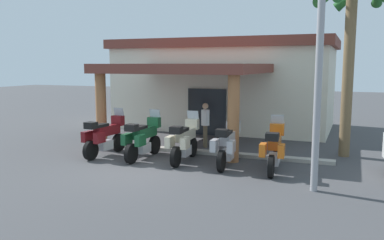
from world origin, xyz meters
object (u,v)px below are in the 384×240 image
at_px(motel_building, 225,83).
at_px(motorcycle_orange, 274,148).
at_px(motorcycle_silver, 227,144).
at_px(palm_tree_near_portico, 350,27).
at_px(motorcycle_maroon, 105,136).
at_px(motorcycle_cream, 184,141).
at_px(pedestrian, 205,122).
at_px(motorcycle_green, 143,138).

bearing_deg(motel_building, motorcycle_orange, -62.48).
xyz_separation_m(motorcycle_silver, palm_tree_near_portico, (3.43, 2.80, 3.74)).
distance_m(motel_building, motorcycle_maroon, 8.28).
relative_size(motorcycle_cream, palm_tree_near_portico, 0.35).
distance_m(motel_building, pedestrian, 5.41).
height_order(motorcycle_cream, palm_tree_near_portico, palm_tree_near_portico).
xyz_separation_m(motorcycle_maroon, palm_tree_near_portico, (7.85, 2.91, 3.74)).
distance_m(motorcycle_maroon, pedestrian, 3.88).
distance_m(motorcycle_cream, motorcycle_silver, 1.47).
xyz_separation_m(motorcycle_maroon, motorcycle_silver, (4.42, 0.11, 0.00)).
relative_size(motorcycle_green, motorcycle_cream, 1.00).
xyz_separation_m(motel_building, motorcycle_maroon, (-2.09, -7.86, -1.54)).
height_order(motel_building, palm_tree_near_portico, palm_tree_near_portico).
xyz_separation_m(motel_building, motorcycle_orange, (3.81, -7.85, -1.54)).
bearing_deg(palm_tree_near_portico, pedestrian, -177.04).
bearing_deg(motorcycle_maroon, pedestrian, -41.25).
relative_size(motel_building, motorcycle_silver, 4.94).
xyz_separation_m(motorcycle_cream, motorcycle_orange, (2.95, -0.13, 0.00)).
height_order(motorcycle_orange, palm_tree_near_portico, palm_tree_near_portico).
bearing_deg(motorcycle_cream, palm_tree_near_portico, -61.58).
height_order(motel_building, motorcycle_maroon, motel_building).
height_order(pedestrian, palm_tree_near_portico, palm_tree_near_portico).
bearing_deg(motorcycle_green, palm_tree_near_portico, -62.83).
relative_size(motel_building, motorcycle_maroon, 4.94).
bearing_deg(motorcycle_orange, motorcycle_silver, 82.62).
distance_m(motorcycle_maroon, motorcycle_green, 1.47).
height_order(motorcycle_silver, palm_tree_near_portico, palm_tree_near_portico).
relative_size(motorcycle_green, motorcycle_orange, 1.00).
xyz_separation_m(motel_building, palm_tree_near_portico, (5.77, -4.95, 2.19)).
relative_size(motorcycle_green, pedestrian, 1.29).
bearing_deg(motorcycle_silver, palm_tree_near_portico, -52.84).
distance_m(motorcycle_orange, pedestrian, 4.06).
relative_size(motorcycle_maroon, motorcycle_orange, 1.00).
relative_size(motorcycle_orange, pedestrian, 1.29).
xyz_separation_m(motorcycle_silver, motorcycle_orange, (1.47, -0.10, 0.00)).
relative_size(motorcycle_green, motorcycle_silver, 1.00).
relative_size(motorcycle_maroon, motorcycle_cream, 1.00).
relative_size(motorcycle_maroon, motorcycle_silver, 1.00).
height_order(motorcycle_green, pedestrian, pedestrian).
distance_m(motorcycle_silver, pedestrian, 3.01).
relative_size(motel_building, pedestrian, 6.37).
distance_m(motorcycle_orange, palm_tree_near_portico, 5.12).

